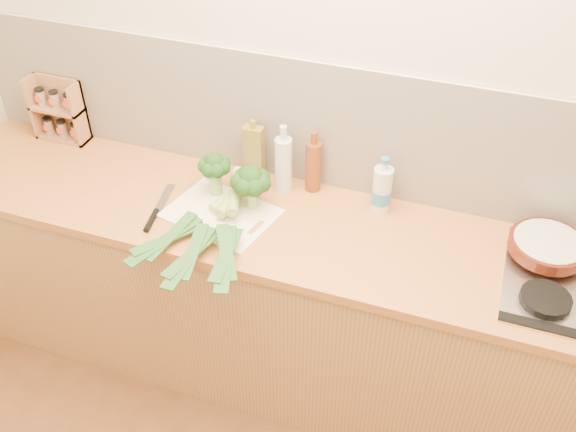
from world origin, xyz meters
name	(u,v)px	position (x,y,z in m)	size (l,w,h in m)	color
room_shell	(332,129)	(0.00, 1.49, 1.17)	(3.50, 3.50, 3.50)	beige
counter	(305,307)	(0.00, 1.20, 0.45)	(3.20, 0.62, 0.90)	#A47D44
chopping_board	(221,214)	(-0.34, 1.16, 0.91)	(0.41, 0.30, 0.01)	white
broccoli_left	(215,167)	(-0.41, 1.27, 1.04)	(0.13, 0.13, 0.19)	#9FCA75
broccoli_right	(251,181)	(-0.24, 1.23, 1.04)	(0.16, 0.16, 0.19)	#9FCA75
leek_front	(210,210)	(-0.37, 1.13, 0.94)	(0.29, 0.63, 0.04)	white
leek_mid	(222,212)	(-0.32, 1.12, 0.95)	(0.10, 0.72, 0.04)	white
leek_back	(232,212)	(-0.27, 1.11, 0.97)	(0.26, 0.67, 0.04)	white
chefs_knife	(155,215)	(-0.58, 1.06, 0.91)	(0.08, 0.31, 0.02)	silver
skillet	(549,246)	(0.86, 1.32, 0.96)	(0.40, 0.27, 0.05)	#4F1B0D
spice_rack	(60,113)	(-1.25, 1.44, 1.03)	(0.24, 0.10, 0.29)	#A37346
oil_tin	(254,153)	(-0.31, 1.43, 1.03)	(0.08, 0.05, 0.28)	olive
glass_bottle	(283,164)	(-0.17, 1.40, 1.03)	(0.07, 0.07, 0.30)	silver
amber_bottle	(313,166)	(-0.06, 1.44, 1.02)	(0.06, 0.06, 0.27)	brown
water_bottle	(382,191)	(0.24, 1.40, 0.99)	(0.08, 0.08, 0.22)	silver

